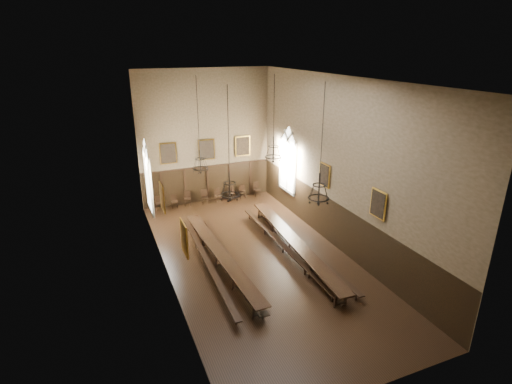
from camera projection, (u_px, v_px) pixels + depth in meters
floor at (257, 259)px, 20.52m from camera, size 9.00×18.00×0.02m
ceiling at (257, 78)px, 17.38m from camera, size 9.00×18.00×0.02m
wall_back at (206, 138)px, 26.75m from camera, size 9.00×0.02×9.00m
wall_front at (381, 269)px, 11.14m from camera, size 9.00×0.02×9.00m
wall_left at (162, 188)px, 17.33m from camera, size 0.02×18.00×9.00m
wall_right at (338, 166)px, 20.56m from camera, size 0.02×18.00×9.00m
wainscot_panelling at (257, 237)px, 20.08m from camera, size 9.00×18.00×2.50m
table_left at (221, 259)px, 19.77m from camera, size 1.09×9.82×0.76m
table_right at (294, 247)px, 20.92m from camera, size 1.37×10.67×0.83m
bench_left_outer at (207, 263)px, 19.59m from camera, size 0.60×9.87×0.44m
bench_left_inner at (230, 260)px, 19.85m from camera, size 0.56×9.66×0.43m
bench_right_inner at (283, 248)px, 21.06m from camera, size 0.39×10.21×0.46m
bench_right_outer at (303, 247)px, 21.17m from camera, size 0.33×10.14×0.46m
chair_0 at (159, 206)px, 26.62m from camera, size 0.42×0.42×0.89m
chair_1 at (175, 204)px, 26.86m from camera, size 0.42×0.42×0.91m
chair_2 at (188, 201)px, 27.29m from camera, size 0.52×0.52×0.99m
chair_3 at (205, 199)px, 27.63m from camera, size 0.44×0.44×0.94m
chair_4 at (218, 197)px, 27.97m from camera, size 0.45×0.45×0.94m
chair_5 at (231, 195)px, 28.35m from camera, size 0.44×0.44×0.94m
chair_6 at (243, 194)px, 28.63m from camera, size 0.46×0.46×0.92m
chair_7 at (257, 192)px, 29.04m from camera, size 0.47×0.47×0.99m
chandelier_back_left at (200, 162)px, 20.52m from camera, size 0.80×0.80×4.80m
chandelier_back_right at (273, 152)px, 21.13m from camera, size 0.89×0.89×4.41m
chandelier_front_left at (230, 187)px, 16.07m from camera, size 0.79×0.79×4.49m
chandelier_front_right at (319, 191)px, 17.43m from camera, size 0.94×0.94×5.14m
portrait_back_0 at (168, 153)px, 25.98m from camera, size 1.10×0.12×1.40m
portrait_back_1 at (207, 150)px, 26.92m from camera, size 1.10×0.12×1.40m
portrait_back_2 at (243, 146)px, 27.85m from camera, size 1.10×0.12×1.40m
portrait_left_0 at (162, 197)px, 18.52m from camera, size 0.12×1.00×1.30m
portrait_left_1 at (184, 238)px, 14.62m from camera, size 0.12×1.00×1.30m
portrait_right_0 at (325, 175)px, 21.66m from camera, size 0.12×1.00×1.30m
portrait_right_1 at (378, 204)px, 17.77m from camera, size 0.12×1.00×1.30m
window_right at (288, 160)px, 25.68m from camera, size 0.20×2.20×4.60m
window_left at (147, 176)px, 22.50m from camera, size 0.20×2.20×4.60m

